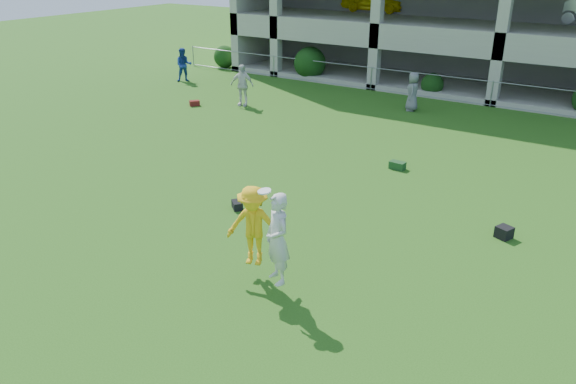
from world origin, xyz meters
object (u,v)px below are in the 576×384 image
Objects in this scene: crate_d at (504,232)px; bystander_a at (184,65)px; bystander_c at (413,92)px; frisbee_contest at (260,230)px; bystander_b at (242,85)px.

bystander_a is at bearing 154.43° from crate_d.
bystander_a is 12.64m from bystander_c.
frisbee_contest is at bearing -86.40° from bystander_a.
frisbee_contest is (-3.90, -4.98, 1.13)m from crate_d.
bystander_b reaches higher than bystander_c.
frisbee_contest reaches higher than bystander_c.
bystander_a is at bearing 137.10° from frisbee_contest.
frisbee_contest is (9.44, -11.75, 0.34)m from bystander_b.
bystander_a is at bearing -104.56° from bystander_c.
bystander_b is 1.11× the size of bystander_c.
frisbee_contest reaches higher than bystander_a.
bystander_b is at bearing -65.78° from bystander_a.
bystander_a is 20.72m from frisbee_contest.
bystander_a is 6.20m from bystander_b.
bystander_b is at bearing -82.95° from bystander_c.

